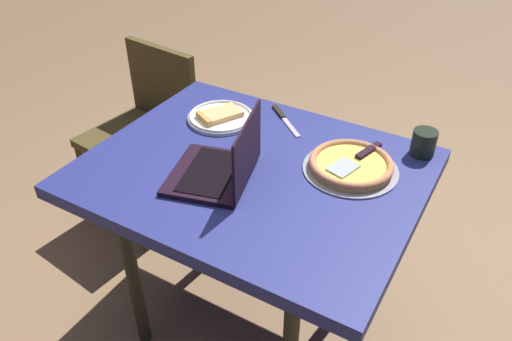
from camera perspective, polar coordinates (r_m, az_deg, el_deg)
The scene contains 8 objects.
ground_plane at distance 2.23m, azimuth -0.27°, elevation -15.99°, with size 12.00×12.00×0.00m, color #8F6C4A.
dining_table at distance 1.74m, azimuth -0.34°, elevation -1.56°, with size 1.11×0.89×0.77m.
laptop at distance 1.62m, azimuth -3.97°, elevation 0.39°, with size 0.32×0.35×0.23m.
pizza_plate at distance 1.96m, azimuth -4.05°, elevation 6.11°, with size 0.26×0.26×0.04m.
pizza_tray at distance 1.70m, azimuth 10.71°, elevation 0.62°, with size 0.32×0.32×0.04m.
table_knife at distance 1.97m, azimuth 3.11°, elevation 6.03°, with size 0.20×0.18×0.01m.
drink_cup at distance 1.83m, azimuth 18.47°, elevation 3.02°, with size 0.08×0.08×0.09m.
chair_near at distance 2.51m, azimuth -12.24°, elevation 5.18°, with size 0.49×0.49×0.86m.
Camera 1 is at (-0.70, 1.19, 1.74)m, focal length 35.31 mm.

